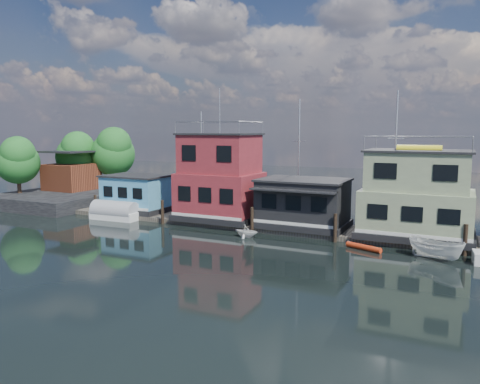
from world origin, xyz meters
The scene contains 13 objects.
ground centered at (0.00, 0.00, 0.00)m, with size 160.00×160.00×0.00m, color black.
dock centered at (0.00, 12.00, 0.20)m, with size 48.00×5.00×0.40m, color #595147.
houseboat_blue centered at (-18.00, 12.00, 2.21)m, with size 6.40×4.90×3.66m.
houseboat_red centered at (-8.50, 12.00, 4.10)m, with size 7.40×5.90×11.86m.
houseboat_dark centered at (-0.50, 11.98, 2.42)m, with size 7.40×6.10×4.06m.
houseboat_green centered at (8.50, 12.00, 3.55)m, with size 8.40×5.90×7.03m.
pilings centered at (-0.33, 9.20, 1.10)m, with size 42.28×0.28×2.20m.
background_masts centered at (4.76, 18.00, 5.55)m, with size 36.40×0.16×12.00m.
shore centered at (-30.67, 15.86, 3.60)m, with size 12.40×15.72×8.24m.
motorboat centered at (10.28, 7.29, 0.75)m, with size 1.45×3.87×1.49m, color white.
tarp_runabout centered at (-18.36, 8.96, 0.72)m, with size 4.87×2.14×1.94m.
red_kayak centered at (5.47, 7.76, 0.20)m, with size 0.41×0.41×2.76m, color red.
dinghy_white centered at (-3.82, 7.70, 0.53)m, with size 1.74×2.01×1.06m, color white.
Camera 1 is at (11.79, -25.53, 8.55)m, focal length 35.00 mm.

